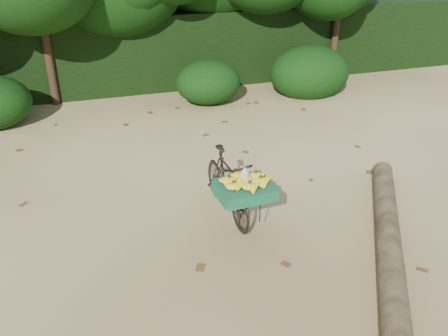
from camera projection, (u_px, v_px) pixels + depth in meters
name	position (u px, v px, depth m)	size (l,w,h in m)	color
ground	(192.00, 210.00, 6.73)	(80.00, 80.00, 0.00)	tan
vendor_bicycle	(228.00, 184.00, 6.42)	(0.69, 1.67, 0.94)	black
fallen_log	(389.00, 243.00, 5.78)	(0.29, 0.29, 4.04)	brown
hedge_backdrop	(127.00, 49.00, 11.66)	(26.00, 1.80, 1.80)	black
tree_row	(97.00, 9.00, 10.31)	(14.50, 2.00, 4.00)	black
bush_clumps	(164.00, 89.00, 10.31)	(8.80, 1.70, 0.90)	black
leaf_litter	(182.00, 188.00, 7.28)	(7.00, 7.30, 0.01)	#523416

